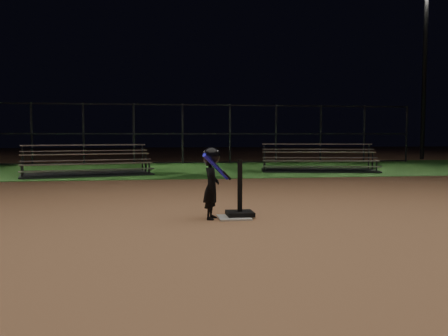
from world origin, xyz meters
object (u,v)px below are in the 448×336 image
Objects in this scene: batting_tee at (240,205)px; bleacher_right at (318,165)px; light_pole_right at (425,58)px; home_plate at (234,217)px; child_batter at (211,181)px; bleacher_left at (87,169)px.

bleacher_right is at bearing 63.34° from batting_tee.
batting_tee is 0.10× the size of light_pole_right.
home_plate is 0.05× the size of light_pole_right.
child_batter reaches higher than bleacher_right.
bleacher_left is 1.00× the size of bleacher_right.
bleacher_left is at bearing 112.83° from batting_tee.
child_batter is 0.26× the size of bleacher_right.
child_batter is (-0.32, -0.01, 0.53)m from home_plate.
bleacher_right is at bearing -139.46° from light_pole_right.
child_batter is 0.12× the size of light_pole_right.
bleacher_right reaches higher than home_plate.
bleacher_left is 7.37m from bleacher_right.
child_batter reaches higher than bleacher_left.
bleacher_right is (4.22, 8.29, 0.18)m from home_plate.
batting_tee is 0.57m from child_batter.
batting_tee is at bearing -60.82° from child_batter.
bleacher_left is 17.41m from light_pole_right.
bleacher_left is (-3.24, 7.69, 0.01)m from batting_tee.
child_batter is at bearing -178.27° from home_plate.
child_batter reaches higher than home_plate.
child_batter is 19.87m from light_pole_right.
bleacher_left is (-3.14, 7.77, 0.17)m from home_plate.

